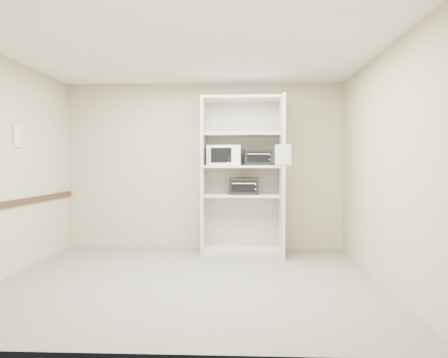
{
  "coord_description": "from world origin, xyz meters",
  "views": [
    {
      "loc": [
        0.64,
        -5.12,
        1.39
      ],
      "look_at": [
        0.36,
        1.25,
        1.17
      ],
      "focal_mm": 35.0,
      "sensor_mm": 36.0,
      "label": 1
    }
  ],
  "objects_px": {
    "toaster_oven_upper": "(258,157)",
    "toaster_oven_lower": "(244,186)",
    "microwave": "(225,155)",
    "shelving_unit": "(245,181)"
  },
  "relations": [
    {
      "from": "toaster_oven_lower",
      "to": "shelving_unit",
      "type": "bearing_deg",
      "value": 76.89
    },
    {
      "from": "microwave",
      "to": "shelving_unit",
      "type": "bearing_deg",
      "value": 14.65
    },
    {
      "from": "shelving_unit",
      "to": "toaster_oven_upper",
      "type": "bearing_deg",
      "value": -10.0
    },
    {
      "from": "microwave",
      "to": "toaster_oven_upper",
      "type": "relative_size",
      "value": 1.2
    },
    {
      "from": "microwave",
      "to": "toaster_oven_lower",
      "type": "xyz_separation_m",
      "value": [
        0.3,
        0.01,
        -0.48
      ]
    },
    {
      "from": "shelving_unit",
      "to": "microwave",
      "type": "distance_m",
      "value": 0.5
    },
    {
      "from": "shelving_unit",
      "to": "microwave",
      "type": "xyz_separation_m",
      "value": [
        -0.31,
        -0.06,
        0.39
      ]
    },
    {
      "from": "shelving_unit",
      "to": "microwave",
      "type": "relative_size",
      "value": 4.72
    },
    {
      "from": "shelving_unit",
      "to": "toaster_oven_lower",
      "type": "xyz_separation_m",
      "value": [
        -0.01,
        -0.04,
        -0.08
      ]
    },
    {
      "from": "toaster_oven_upper",
      "to": "toaster_oven_lower",
      "type": "bearing_deg",
      "value": 179.57
    }
  ]
}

